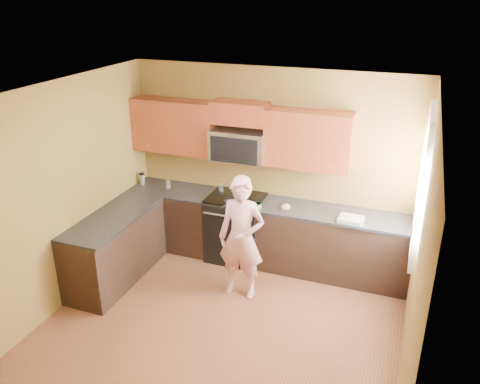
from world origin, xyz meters
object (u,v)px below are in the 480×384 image
at_px(woman, 241,238).
at_px(travel_mug, 143,184).
at_px(frying_pan, 233,204).
at_px(stove, 236,227).
at_px(microwave, 239,160).
at_px(butter_tub, 257,208).

height_order(woman, travel_mug, woman).
bearing_deg(woman, frying_pan, 119.28).
bearing_deg(stove, microwave, 90.00).
bearing_deg(woman, microwave, 111.33).
bearing_deg(frying_pan, butter_tub, 27.94).
bearing_deg(travel_mug, woman, -24.41).
height_order(frying_pan, butter_tub, frying_pan).
height_order(microwave, frying_pan, microwave).
bearing_deg(microwave, stove, -90.00).
xyz_separation_m(microwave, travel_mug, (-1.50, -0.10, -0.53)).
height_order(microwave, butter_tub, microwave).
bearing_deg(stove, travel_mug, 179.02).
height_order(woman, butter_tub, woman).
xyz_separation_m(stove, travel_mug, (-1.50, 0.03, 0.45)).
xyz_separation_m(microwave, butter_tub, (0.37, -0.30, -0.53)).
bearing_deg(woman, stove, 114.27).
height_order(stove, microwave, microwave).
relative_size(stove, microwave, 1.25).
xyz_separation_m(woman, travel_mug, (-1.89, 0.86, 0.13)).
bearing_deg(woman, travel_mug, 154.79).
bearing_deg(butter_tub, frying_pan, -169.26).
distance_m(woman, butter_tub, 0.67).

